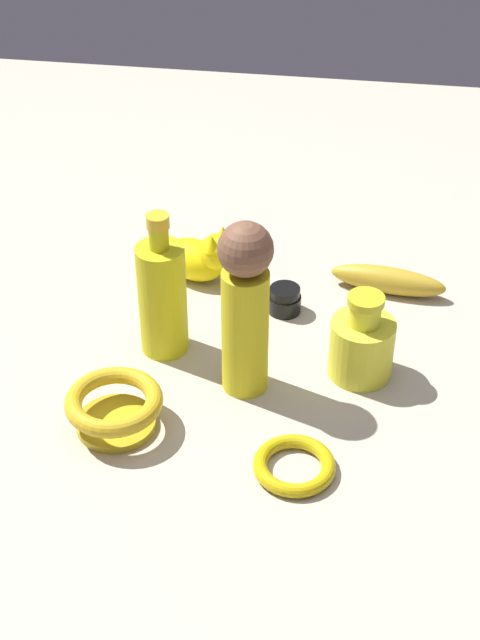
{
  "coord_description": "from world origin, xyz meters",
  "views": [
    {
      "loc": [
        0.96,
        0.15,
        0.79
      ],
      "look_at": [
        0.0,
        0.0,
        0.07
      ],
      "focal_mm": 52.25,
      "sensor_mm": 36.0,
      "label": 1
    }
  ],
  "objects_px": {
    "banana": "(388,280)",
    "nail_polish_jar": "(285,300)",
    "bowl": "(114,407)",
    "bangle": "(294,465)",
    "cat_figurine": "(201,256)",
    "person_figure_adult": "(245,305)",
    "bottle_tall": "(162,296)",
    "bottle_short": "(362,345)"
  },
  "relations": [
    {
      "from": "bowl",
      "to": "banana",
      "type": "xyz_separation_m",
      "value": [
        -0.35,
        0.32,
        -0.01
      ]
    },
    {
      "from": "bottle_tall",
      "to": "banana",
      "type": "xyz_separation_m",
      "value": [
        -0.18,
        0.3,
        -0.07
      ]
    },
    {
      "from": "bangle",
      "to": "bottle_short",
      "type": "xyz_separation_m",
      "value": [
        -0.19,
        0.07,
        0.04
      ]
    },
    {
      "from": "bangle",
      "to": "person_figure_adult",
      "type": "relative_size",
      "value": 0.4
    },
    {
      "from": "nail_polish_jar",
      "to": "person_figure_adult",
      "type": "bearing_deg",
      "value": -10.41
    },
    {
      "from": "person_figure_adult",
      "to": "bangle",
      "type": "bearing_deg",
      "value": 29.23
    },
    {
      "from": "nail_polish_jar",
      "to": "banana",
      "type": "bearing_deg",
      "value": 116.47
    },
    {
      "from": "banana",
      "to": "nail_polish_jar",
      "type": "distance_m",
      "value": 0.16
    },
    {
      "from": "bottle_tall",
      "to": "cat_figurine",
      "type": "height_order",
      "value": "bottle_tall"
    },
    {
      "from": "bangle",
      "to": "banana",
      "type": "height_order",
      "value": "banana"
    },
    {
      "from": "banana",
      "to": "bottle_short",
      "type": "height_order",
      "value": "bottle_short"
    },
    {
      "from": "bangle",
      "to": "bottle_short",
      "type": "bearing_deg",
      "value": 160.96
    },
    {
      "from": "bangle",
      "to": "bottle_tall",
      "type": "bearing_deg",
      "value": -135.65
    },
    {
      "from": "bangle",
      "to": "cat_figurine",
      "type": "bearing_deg",
      "value": -154.06
    },
    {
      "from": "bangle",
      "to": "person_figure_adult",
      "type": "distance_m",
      "value": 0.2
    },
    {
      "from": "bowl",
      "to": "cat_figurine",
      "type": "relative_size",
      "value": 0.9
    },
    {
      "from": "bowl",
      "to": "person_figure_adult",
      "type": "height_order",
      "value": "person_figure_adult"
    },
    {
      "from": "bottle_short",
      "to": "nail_polish_jar",
      "type": "height_order",
      "value": "bottle_short"
    },
    {
      "from": "person_figure_adult",
      "to": "bottle_tall",
      "type": "bearing_deg",
      "value": -117.03
    },
    {
      "from": "bowl",
      "to": "cat_figurine",
      "type": "bearing_deg",
      "value": 172.78
    },
    {
      "from": "bottle_tall",
      "to": "cat_figurine",
      "type": "relative_size",
      "value": 1.56
    },
    {
      "from": "banana",
      "to": "cat_figurine",
      "type": "bearing_deg",
      "value": 10.23
    },
    {
      "from": "bangle",
      "to": "person_figure_adult",
      "type": "height_order",
      "value": "person_figure_adult"
    },
    {
      "from": "bottle_tall",
      "to": "bottle_short",
      "type": "relative_size",
      "value": 1.69
    },
    {
      "from": "bottle_short",
      "to": "cat_figurine",
      "type": "bearing_deg",
      "value": -126.9
    },
    {
      "from": "banana",
      "to": "cat_figurine",
      "type": "xyz_separation_m",
      "value": [
        0.01,
        -0.28,
        0.02
      ]
    },
    {
      "from": "bowl",
      "to": "bottle_tall",
      "type": "relative_size",
      "value": 0.58
    },
    {
      "from": "bowl",
      "to": "banana",
      "type": "height_order",
      "value": "bowl"
    },
    {
      "from": "bowl",
      "to": "bangle",
      "type": "distance_m",
      "value": 0.23
    },
    {
      "from": "bowl",
      "to": "cat_figurine",
      "type": "height_order",
      "value": "cat_figurine"
    },
    {
      "from": "cat_figurine",
      "to": "nail_polish_jar",
      "type": "bearing_deg",
      "value": 65.34
    },
    {
      "from": "bangle",
      "to": "bowl",
      "type": "bearing_deg",
      "value": -100.37
    },
    {
      "from": "bottle_tall",
      "to": "cat_figurine",
      "type": "xyz_separation_m",
      "value": [
        -0.17,
        0.02,
        -0.04
      ]
    },
    {
      "from": "person_figure_adult",
      "to": "bottle_short",
      "type": "bearing_deg",
      "value": 107.49
    },
    {
      "from": "banana",
      "to": "person_figure_adult",
      "type": "height_order",
      "value": "person_figure_adult"
    },
    {
      "from": "banana",
      "to": "person_figure_adult",
      "type": "relative_size",
      "value": 0.7
    },
    {
      "from": "bottle_tall",
      "to": "cat_figurine",
      "type": "bearing_deg",
      "value": 174.23
    },
    {
      "from": "bowl",
      "to": "banana",
      "type": "relative_size",
      "value": 0.7
    },
    {
      "from": "bottle_short",
      "to": "bangle",
      "type": "bearing_deg",
      "value": -19.04
    },
    {
      "from": "bottle_short",
      "to": "nail_polish_jar",
      "type": "xyz_separation_m",
      "value": [
        -0.13,
        -0.11,
        -0.03
      ]
    },
    {
      "from": "person_figure_adult",
      "to": "nail_polish_jar",
      "type": "relative_size",
      "value": 5.08
    },
    {
      "from": "bottle_tall",
      "to": "person_figure_adult",
      "type": "height_order",
      "value": "person_figure_adult"
    }
  ]
}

